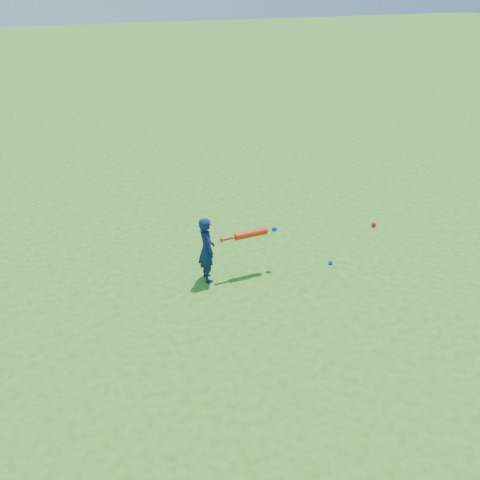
{
  "coord_description": "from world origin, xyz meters",
  "views": [
    {
      "loc": [
        -1.68,
        -6.47,
        3.88
      ],
      "look_at": [
        0.64,
        -0.27,
        0.51
      ],
      "focal_mm": 40.0,
      "sensor_mm": 36.0,
      "label": 1
    }
  ],
  "objects_px": {
    "child": "(207,250)",
    "ground_ball_red": "(374,224)",
    "ground_ball_blue": "(330,262)",
    "bat_swing": "(253,234)"
  },
  "relations": [
    {
      "from": "child",
      "to": "ground_ball_blue",
      "type": "bearing_deg",
      "value": -97.18
    },
    {
      "from": "ground_ball_red",
      "to": "bat_swing",
      "type": "xyz_separation_m",
      "value": [
        -2.47,
        -0.66,
        0.56
      ]
    },
    {
      "from": "bat_swing",
      "to": "ground_ball_red",
      "type": "bearing_deg",
      "value": 11.05
    },
    {
      "from": "child",
      "to": "ground_ball_red",
      "type": "height_order",
      "value": "child"
    },
    {
      "from": "child",
      "to": "bat_swing",
      "type": "distance_m",
      "value": 0.68
    },
    {
      "from": "child",
      "to": "ground_ball_red",
      "type": "distance_m",
      "value": 3.23
    },
    {
      "from": "ground_ball_red",
      "to": "child",
      "type": "bearing_deg",
      "value": -168.26
    },
    {
      "from": "ground_ball_red",
      "to": "ground_ball_blue",
      "type": "xyz_separation_m",
      "value": [
        -1.32,
        -0.88,
        -0.01
      ]
    },
    {
      "from": "ground_ball_blue",
      "to": "child",
      "type": "bearing_deg",
      "value": 172.83
    },
    {
      "from": "bat_swing",
      "to": "ground_ball_blue",
      "type": "bearing_deg",
      "value": -14.8
    }
  ]
}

